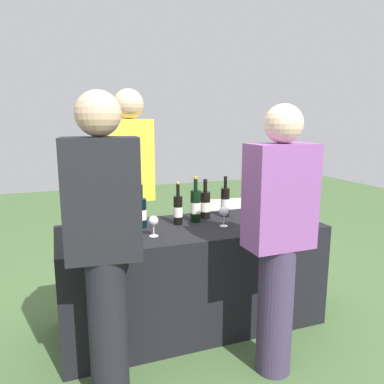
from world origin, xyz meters
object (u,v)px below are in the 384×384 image
guest_1 (279,234)px  server_pouring (131,186)px  wine_glass_1 (137,221)px  wine_bottle_0 (96,215)px  wine_bottle_4 (196,205)px  wine_glass_2 (154,222)px  wine_bottle_5 (205,205)px  wine_glass_3 (224,212)px  wine_bottle_1 (123,214)px  wine_bottle_2 (141,212)px  wine_glass_0 (122,224)px  wine_bottle_3 (178,210)px  menu_board (231,233)px  wine_bottle_6 (225,202)px  guest_0 (104,241)px  wine_bottle_7 (270,202)px

guest_1 → server_pouring: bearing=115.5°
wine_glass_1 → wine_bottle_0: bearing=145.9°
wine_bottle_4 → wine_glass_2: 0.45m
wine_bottle_5 → wine_glass_3: 0.25m
wine_bottle_0 → wine_bottle_1: 0.18m
wine_bottle_2 → wine_glass_0: wine_bottle_2 is taller
wine_bottle_2 → wine_glass_1: (-0.07, -0.16, -0.01)m
wine_bottle_5 → wine_glass_0: size_ratio=2.06×
wine_bottle_3 → menu_board: bearing=44.2°
wine_bottle_3 → wine_bottle_5: bearing=18.9°
wine_bottle_3 → wine_glass_1: 0.37m
wine_bottle_1 → wine_glass_0: 0.24m
wine_bottle_0 → server_pouring: size_ratio=0.18×
wine_bottle_2 → wine_bottle_6: bearing=6.3°
wine_bottle_5 → wine_glass_3: size_ratio=2.11×
wine_glass_1 → server_pouring: 0.62m
server_pouring → wine_glass_2: bearing=90.1°
server_pouring → wine_bottle_6: bearing=150.5°
guest_0 → guest_1: size_ratio=1.03×
wine_glass_0 → wine_glass_2: 0.21m
wine_bottle_1 → wine_bottle_4: 0.55m
wine_glass_1 → wine_bottle_4: bearing=18.8°
wine_bottle_4 → wine_glass_1: (-0.48, -0.16, -0.03)m
wine_bottle_5 → wine_bottle_7: bearing=-11.1°
wine_bottle_6 → wine_bottle_0: bearing=-175.8°
wine_bottle_6 → wine_bottle_7: size_ratio=0.99×
wine_bottle_7 → wine_bottle_6: bearing=162.0°
wine_bottle_1 → server_pouring: (0.15, 0.48, 0.11)m
wine_bottle_2 → guest_0: (-0.34, -0.68, 0.04)m
wine_bottle_5 → wine_glass_1: bearing=-158.7°
wine_glass_2 → server_pouring: size_ratio=0.08×
wine_bottle_0 → wine_glass_2: size_ratio=2.33×
wine_bottle_3 → menu_board: (0.85, 0.82, -0.51)m
wine_bottle_0 → wine_glass_1: 0.29m
wine_bottle_1 → wine_bottle_2: size_ratio=1.03×
server_pouring → menu_board: 1.31m
guest_0 → guest_1: (0.97, -0.10, -0.04)m
wine_bottle_7 → guest_0: size_ratio=0.20×
wine_bottle_0 → menu_board: size_ratio=0.45×
guest_1 → wine_bottle_1: bearing=134.6°
wine_bottle_1 → guest_1: bearing=-44.4°
wine_bottle_3 → wine_glass_0: 0.51m
wine_bottle_3 → wine_glass_2: bearing=-137.7°
wine_bottle_7 → wine_bottle_0: bearing=178.4°
wine_bottle_5 → wine_bottle_6: size_ratio=0.96×
server_pouring → guest_0: (-0.36, -1.12, -0.07)m
wine_bottle_6 → wine_glass_2: 0.73m
wine_glass_2 → guest_1: size_ratio=0.09×
wine_bottle_5 → server_pouring: server_pouring is taller
wine_bottle_5 → server_pouring: size_ratio=0.18×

